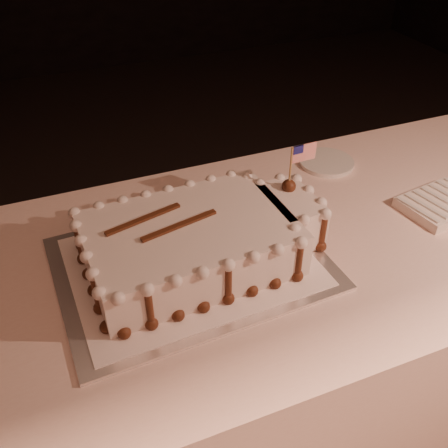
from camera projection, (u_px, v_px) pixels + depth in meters
name	position (u px, v px, depth m)	size (l,w,h in m)	color
banquet_table	(285.00, 338.00, 1.43)	(2.40, 0.80, 0.75)	beige
cake_board	(191.00, 263.00, 1.12)	(0.58, 0.44, 0.01)	white
doily	(191.00, 262.00, 1.12)	(0.52, 0.40, 0.00)	white
sheet_cake	(203.00, 240.00, 1.09)	(0.56, 0.33, 0.22)	white
napkin_stack	(440.00, 204.00, 1.28)	(0.22, 0.17, 0.03)	white
side_plate	(326.00, 162.00, 1.47)	(0.16, 0.16, 0.01)	silver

